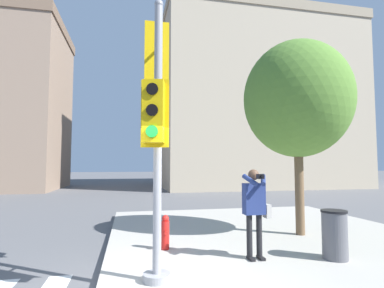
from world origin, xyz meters
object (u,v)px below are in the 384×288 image
Objects in this scene: person_photographer at (255,205)px; trash_bin at (335,234)px; traffic_signal_pole at (156,111)px; fire_hydrant at (165,232)px; street_tree at (297,99)px.

person_photographer reaches higher than trash_bin.
trash_bin is at bearing -12.57° from person_photographer.
traffic_signal_pole reaches higher than fire_hydrant.
street_tree is (3.91, 2.32, 0.87)m from traffic_signal_pole.
trash_bin is at bearing -23.17° from fire_hydrant.
traffic_signal_pole is 4.09m from trash_bin.
street_tree is at bearing 39.67° from person_photographer.
fire_hydrant is at bearing 148.37° from person_photographer.
traffic_signal_pole is 2.87m from fire_hydrant.
fire_hydrant is at bearing -170.08° from street_tree.
fire_hydrant is 3.35m from trash_bin.
street_tree is 7.06× the size of fire_hydrant.
fire_hydrant is at bearing 77.85° from traffic_signal_pole.
street_tree is at bearing 30.65° from traffic_signal_pole.
traffic_signal_pole is at bearing -102.15° from fire_hydrant.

